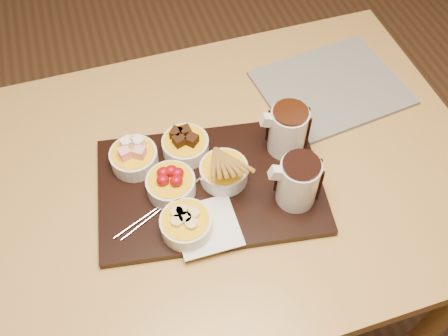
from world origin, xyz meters
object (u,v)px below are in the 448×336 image
object	(u,v)px
serving_board	(210,186)
pitcher_milk_chocolate	(288,131)
bowl_strawberries	(171,185)
newspaper	(331,88)
dining_table	(206,199)
pitcher_dark_chocolate	(298,182)

from	to	relation	value
serving_board	pitcher_milk_chocolate	bearing A→B (deg)	21.80
bowl_strawberries	newspaper	distance (m)	0.48
dining_table	pitcher_milk_chocolate	world-z (taller)	pitcher_milk_chocolate
pitcher_dark_chocolate	pitcher_milk_chocolate	size ratio (longest dim) A/B	1.00
pitcher_milk_chocolate	pitcher_dark_chocolate	bearing A→B (deg)	-94.40
bowl_strawberries	newspaper	xyz separation A→B (m)	(0.44, 0.18, -0.03)
bowl_strawberries	pitcher_dark_chocolate	size ratio (longest dim) A/B	0.92
serving_board	bowl_strawberries	world-z (taller)	bowl_strawberries
pitcher_milk_chocolate	serving_board	bearing A→B (deg)	-158.20
dining_table	bowl_strawberries	size ratio (longest dim) A/B	12.00
pitcher_dark_chocolate	newspaper	size ratio (longest dim) A/B	0.33
serving_board	pitcher_dark_chocolate	world-z (taller)	pitcher_dark_chocolate
dining_table	newspaper	size ratio (longest dim) A/B	3.65
serving_board	bowl_strawberries	size ratio (longest dim) A/B	4.60
newspaper	bowl_strawberries	bearing A→B (deg)	-164.48
dining_table	serving_board	size ratio (longest dim) A/B	2.61
dining_table	newspaper	bearing A→B (deg)	22.48
dining_table	pitcher_dark_chocolate	bearing A→B (deg)	-38.33
pitcher_milk_chocolate	newspaper	bearing A→B (deg)	47.86
pitcher_milk_chocolate	newspaper	distance (m)	0.24
pitcher_dark_chocolate	pitcher_milk_chocolate	distance (m)	0.13
pitcher_dark_chocolate	bowl_strawberries	bearing A→B (deg)	167.35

